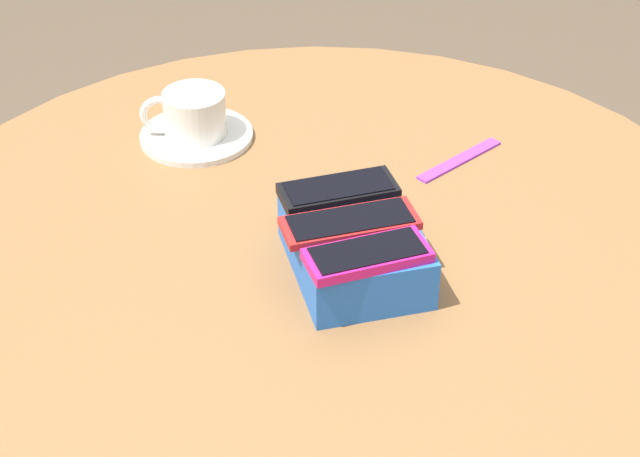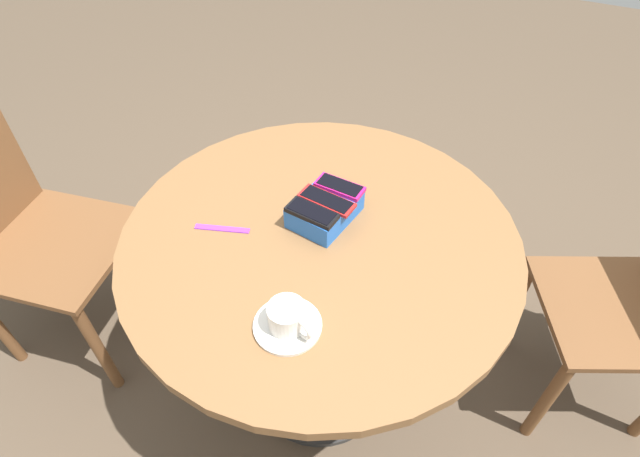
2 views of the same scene
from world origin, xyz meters
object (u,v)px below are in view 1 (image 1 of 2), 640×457
Objects in this scene: saucer at (197,136)px; lanyard_strap at (460,160)px; phone_red at (350,223)px; coffee_cup at (193,113)px; phone_black at (338,190)px; phone_box at (355,248)px; phone_magenta at (370,255)px; round_table at (320,333)px.

lanyard_strap is (-0.18, -0.28, -0.00)m from saucer.
lanyard_strap is (0.14, -0.22, -0.06)m from phone_red.
phone_red is 1.39× the size of coffee_cup.
coffee_cup is (0.27, 0.08, -0.03)m from phone_black.
phone_red is (0.00, 0.01, 0.03)m from phone_box.
phone_magenta is at bearing 132.17° from lanyard_strap.
phone_black is 1.24× the size of coffee_cup.
coffee_cup is at bearing 56.95° from lanyard_strap.
saucer is (0.33, 0.06, -0.06)m from phone_red.
lanyard_strap is at bearing -67.29° from phone_black.
phone_box is at bearing 172.97° from phone_black.
round_table is 5.18× the size of phone_box.
phone_magenta is 1.20× the size of coffee_cup.
phone_magenta is 0.39m from coffee_cup.
coffee_cup is at bearing 11.06° from phone_red.
phone_black is 0.28m from coffee_cup.
phone_box is 0.33m from saucer.
round_table is 7.47× the size of phone_black.
phone_black reaches higher than lanyard_strap.
saucer is (0.33, 0.07, -0.02)m from phone_box.
lanyard_strap is (0.09, -0.20, -0.06)m from phone_black.
coffee_cup is 0.34m from lanyard_strap.
phone_red is at bearing -171.23° from round_table.
coffee_cup is at bearing 70.84° from saucer.
saucer is 0.03m from coffee_cup.
lanyard_strap is at bearing -55.62° from phone_box.
phone_box is 0.34m from coffee_cup.
phone_magenta is (-0.06, 0.01, 0.03)m from phone_box.
round_table is at bearing -168.94° from saucer.
lanyard_strap is at bearing -123.05° from coffee_cup.
coffee_cup is at bearing 15.92° from phone_black.
lanyard_strap is (0.09, -0.23, 0.13)m from round_table.
phone_magenta reaches higher than coffee_cup.
phone_magenta and phone_black have the same top height.
phone_magenta is at bearing 174.26° from phone_red.
phone_red is 1.03× the size of saucer.
phone_box is at bearing -11.30° from phone_magenta.
phone_black reaches higher than phone_red.
phone_red is at bearing -5.74° from phone_magenta.
phone_magenta is at bearing -171.81° from saucer.
phone_box is 0.07m from phone_black.
phone_magenta is 0.06m from phone_red.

